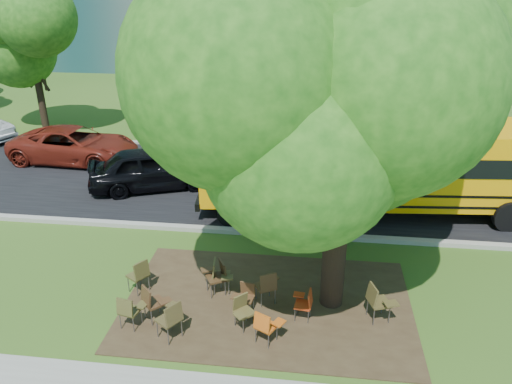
# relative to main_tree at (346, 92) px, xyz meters

# --- Properties ---
(ground) EXTENTS (160.00, 160.00, 0.00)m
(ground) POSITION_rel_main_tree_xyz_m (-2.54, 0.27, -5.26)
(ground) COLOR #2F4F18
(ground) RESTS_ON ground
(dirt_patch) EXTENTS (7.00, 4.50, 0.03)m
(dirt_patch) POSITION_rel_main_tree_xyz_m (-1.54, -0.23, -5.24)
(dirt_patch) COLOR #382819
(dirt_patch) RESTS_ON ground
(asphalt_road) EXTENTS (80.00, 8.00, 0.04)m
(asphalt_road) POSITION_rel_main_tree_xyz_m (-2.54, 7.27, -5.24)
(asphalt_road) COLOR black
(asphalt_road) RESTS_ON ground
(kerb_near) EXTENTS (80.00, 0.25, 0.14)m
(kerb_near) POSITION_rel_main_tree_xyz_m (-2.54, 3.27, -5.19)
(kerb_near) COLOR gray
(kerb_near) RESTS_ON ground
(kerb_far) EXTENTS (80.00, 0.25, 0.14)m
(kerb_far) POSITION_rel_main_tree_xyz_m (-2.54, 11.37, -5.19)
(kerb_far) COLOR gray
(kerb_far) RESTS_ON ground
(bg_tree_0) EXTENTS (5.20, 5.20, 7.18)m
(bg_tree_0) POSITION_rel_main_tree_xyz_m (-14.54, 13.27, -0.69)
(bg_tree_0) COLOR black
(bg_tree_0) RESTS_ON ground
(bg_tree_2) EXTENTS (4.80, 4.80, 6.62)m
(bg_tree_2) POSITION_rel_main_tree_xyz_m (-7.54, 16.27, -1.05)
(bg_tree_2) COLOR black
(bg_tree_2) RESTS_ON ground
(bg_tree_3) EXTENTS (5.60, 5.60, 7.84)m
(bg_tree_3) POSITION_rel_main_tree_xyz_m (5.46, 14.27, -0.23)
(bg_tree_3) COLOR black
(bg_tree_3) RESTS_ON ground
(main_tree) EXTENTS (7.20, 7.20, 8.87)m
(main_tree) POSITION_rel_main_tree_xyz_m (0.00, 0.00, 0.00)
(main_tree) COLOR black
(main_tree) RESTS_ON ground
(school_bus) EXTENTS (12.52, 3.79, 3.02)m
(school_bus) POSITION_rel_main_tree_xyz_m (2.42, 5.44, -3.51)
(school_bus) COLOR orange
(school_bus) RESTS_ON ground
(chair_0) EXTENTS (0.65, 0.51, 0.88)m
(chair_0) POSITION_rel_main_tree_xyz_m (-4.56, -1.54, -4.72)
(chair_0) COLOR #47431F
(chair_0) RESTS_ON ground
(chair_1) EXTENTS (0.80, 0.64, 0.94)m
(chair_1) POSITION_rel_main_tree_xyz_m (-4.12, -1.21, -4.68)
(chair_1) COLOR #472D19
(chair_1) RESTS_ON ground
(chair_2) EXTENTS (0.65, 0.83, 0.97)m
(chair_2) POSITION_rel_main_tree_xyz_m (-3.52, -1.75, -4.66)
(chair_2) COLOR #473B1F
(chair_2) RESTS_ON ground
(chair_3) EXTENTS (0.55, 0.45, 0.77)m
(chair_3) POSITION_rel_main_tree_xyz_m (-2.05, -0.58, -4.78)
(chair_3) COLOR #4A301A
(chair_3) RESTS_ON ground
(chair_4) EXTENTS (0.71, 0.56, 0.86)m
(chair_4) POSITION_rel_main_tree_xyz_m (-1.44, -1.69, -4.73)
(chair_4) COLOR #BF5414
(chair_4) RESTS_ON ground
(chair_5) EXTENTS (0.56, 0.71, 0.83)m
(chair_5) POSITION_rel_main_tree_xyz_m (-2.03, -1.19, -4.75)
(chair_5) COLOR brown
(chair_5) RESTS_ON ground
(chair_6) EXTENTS (0.47, 0.56, 0.80)m
(chair_6) POSITION_rel_main_tree_xyz_m (-0.63, -0.71, -4.76)
(chair_6) COLOR #B23413
(chair_6) RESTS_ON ground
(chair_7) EXTENTS (0.73, 0.66, 0.97)m
(chair_7) POSITION_rel_main_tree_xyz_m (1.03, -0.58, -4.66)
(chair_7) COLOR #4C4221
(chair_7) RESTS_ON ground
(chair_8) EXTENTS (0.63, 0.79, 0.93)m
(chair_8) POSITION_rel_main_tree_xyz_m (-4.80, -0.13, -4.68)
(chair_8) COLOR #47431F
(chair_8) RESTS_ON ground
(chair_9) EXTENTS (0.76, 0.63, 0.94)m
(chair_9) POSITION_rel_main_tree_xyz_m (-2.85, 0.06, -4.68)
(chair_9) COLOR #402B16
(chair_9) RESTS_ON ground
(chair_10) EXTENTS (0.62, 0.62, 0.92)m
(chair_10) POSITION_rel_main_tree_xyz_m (-2.81, 0.09, -4.69)
(chair_10) COLOR #4D4421
(chair_10) RESTS_ON ground
(chair_11) EXTENTS (0.62, 0.75, 0.92)m
(chair_11) POSITION_rel_main_tree_xyz_m (-1.56, -0.22, -4.69)
(chair_11) COLOR #4C331B
(chair_11) RESTS_ON ground
(black_car) EXTENTS (5.01, 3.41, 1.58)m
(black_car) POSITION_rel_main_tree_xyz_m (-6.54, 6.41, -4.47)
(black_car) COLOR black
(black_car) RESTS_ON ground
(bg_car_red) EXTENTS (5.48, 2.77, 1.49)m
(bg_car_red) POSITION_rel_main_tree_xyz_m (-10.75, 8.77, -4.51)
(bg_car_red) COLOR #611A10
(bg_car_red) RESTS_ON ground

